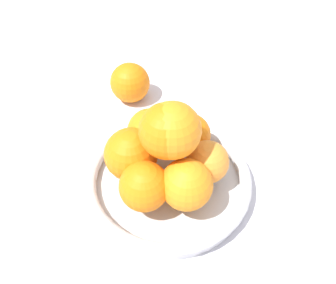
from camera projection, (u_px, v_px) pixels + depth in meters
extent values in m
plane|color=silver|center=(168.00, 185.00, 0.54)|extent=(4.00, 4.00, 0.00)
cylinder|color=silver|center=(168.00, 183.00, 0.53)|extent=(0.25, 0.25, 0.01)
torus|color=silver|center=(168.00, 176.00, 0.52)|extent=(0.26, 0.26, 0.02)
sphere|color=orange|center=(131.00, 154.00, 0.49)|extent=(0.08, 0.08, 0.08)
sphere|color=orange|center=(144.00, 186.00, 0.45)|extent=(0.07, 0.07, 0.07)
sphere|color=orange|center=(187.00, 184.00, 0.45)|extent=(0.07, 0.07, 0.07)
sphere|color=orange|center=(207.00, 162.00, 0.49)|extent=(0.07, 0.07, 0.07)
sphere|color=orange|center=(189.00, 135.00, 0.52)|extent=(0.07, 0.07, 0.07)
sphere|color=orange|center=(150.00, 132.00, 0.52)|extent=(0.08, 0.08, 0.08)
sphere|color=orange|center=(167.00, 131.00, 0.44)|extent=(0.08, 0.08, 0.08)
sphere|color=orange|center=(171.00, 131.00, 0.43)|extent=(0.08, 0.08, 0.08)
sphere|color=orange|center=(130.00, 83.00, 0.66)|extent=(0.08, 0.08, 0.08)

